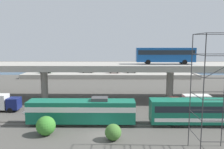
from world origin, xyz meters
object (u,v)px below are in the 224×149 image
Objects in this scene: train_coach_lead at (219,111)px; transit_bus_on_overpass at (165,54)px; parked_car_3 at (45,71)px; parked_car_4 at (114,71)px; scaffolding_tower at (215,92)px; parked_car_2 at (87,71)px; train_locomotive at (76,110)px; service_truck_east at (191,103)px; parked_car_1 at (151,70)px; parked_car_0 at (131,71)px.

transit_bus_on_overpass reaches higher than train_coach_lead.
parked_car_3 is 24.79m from parked_car_4.
transit_bus_on_overpass is 24.32m from scaffolding_tower.
transit_bus_on_overpass is 42.27m from parked_car_2.
train_coach_lead is (21.28, -0.00, -0.02)m from train_locomotive.
parked_car_2 is at bearing -85.23° from train_locomotive.
scaffolding_tower is at bearing 90.55° from transit_bus_on_overpass.
parked_car_2 is 9.80m from parked_car_4.
transit_bus_on_overpass is (16.23, 14.87, 7.70)m from train_locomotive.
train_locomotive reaches higher than parked_car_2.
parked_car_4 is (24.78, 0.61, -0.00)m from parked_car_3.
parked_car_3 is at bearing -68.68° from train_locomotive.
train_coach_lead is at bearing -50.62° from parked_car_3.
service_truck_east is 1.46× the size of parked_car_2.
service_truck_east is 0.52× the size of scaffolding_tower.
train_locomotive is at bearing 70.21° from parked_car_1.
train_coach_lead is 17.50m from transit_bus_on_overpass.
parked_car_2 is (-23.67, 44.19, 0.63)m from service_truck_east.
transit_bus_on_overpass reaches higher than parked_car_1.
transit_bus_on_overpass is 2.97× the size of parked_car_0.
parked_car_2 and parked_car_3 have the same top height.
train_coach_lead reaches higher than service_truck_east.
train_locomotive is 4.23× the size of parked_car_4.
scaffolding_tower reaches higher than parked_car_4.
parked_car_1 is 23.48m from parked_car_2.
parked_car_3 and parked_car_4 have the same top height.
parked_car_2 is at bearing 178.22° from parked_car_0.
scaffolding_tower reaches higher than parked_car_2.
parked_car_4 is (-10.74, 35.16, -7.63)m from transit_bus_on_overpass.
scaffolding_tower is at bearing 87.55° from parked_car_1.
service_truck_east is at bearing -160.53° from train_locomotive.
train_coach_lead reaches higher than parked_car_4.
scaffolding_tower is 63.96m from parked_car_2.
parked_car_3 is at bearing 1.40° from parked_car_4.
scaffolding_tower is at bearing 100.48° from parked_car_4.
service_truck_east reaches higher than parked_car_0.
parked_car_2 is 1.02× the size of parked_car_3.
parked_car_0 is 6.16m from parked_car_4.
parked_car_3 is 1.13× the size of parked_car_4.
parked_car_2 is at bearing 5.13° from parked_car_1.
service_truck_east is (19.41, 6.86, -0.55)m from train_locomotive.
parked_car_2 is (-23.38, -2.10, 0.00)m from parked_car_1.
train_coach_lead is at bearing 92.32° from parked_car_1.
parked_car_0 is 1.00× the size of parked_car_4.
parked_car_2 is at bearing -60.48° from transit_bus_on_overpass.
parked_car_0 is at bearing -1.78° from parked_car_2.
service_truck_east is (3.18, -8.00, -8.25)m from transit_bus_on_overpass.
scaffolding_tower is at bearing 62.55° from train_coach_lead.
train_locomotive is 19.50m from scaffolding_tower.
train_coach_lead is at bearing 105.26° from service_truck_east.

